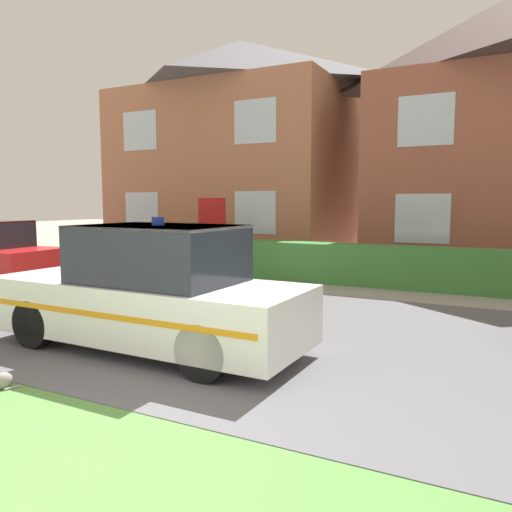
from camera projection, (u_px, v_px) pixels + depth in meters
The scene contains 7 objects.
ground_plane at pixel (61, 469), 3.71m from camera, with size 80.00×80.00×0.00m, color gray.
road_strip at pixel (289, 334), 7.50m from camera, with size 28.00×6.51×0.01m, color #5B5B60.
lawn_verge at pixel (70, 463), 3.78m from camera, with size 28.00×1.88×0.01m, color #568C42.
garden_hedge at pixel (315, 262), 12.42m from camera, with size 14.51×0.72×0.97m, color #3D7F38.
police_car at pixel (150, 293), 6.63m from camera, with size 4.44×1.66×1.77m.
cat at pixel (1, 380), 5.27m from camera, with size 0.24×0.26×0.26m.
house_left at pixel (240, 148), 18.62m from camera, with size 8.36×6.43×7.85m.
Camera 1 is at (2.89, -2.47, 1.98)m, focal length 35.00 mm.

